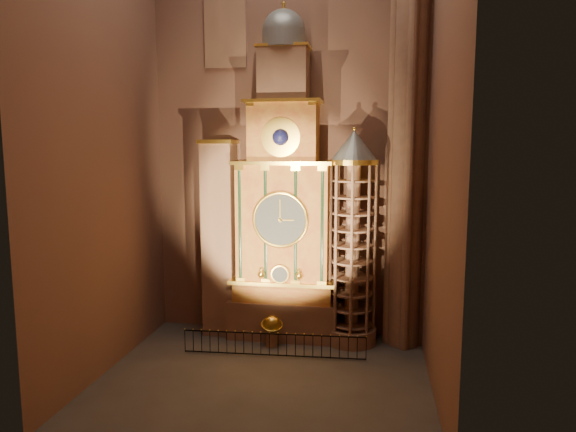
% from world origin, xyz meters
% --- Properties ---
extents(floor, '(14.00, 14.00, 0.00)m').
position_xyz_m(floor, '(0.00, 0.00, 0.00)').
color(floor, '#383330').
rests_on(floor, ground).
extents(wall_back, '(22.00, 0.00, 22.00)m').
position_xyz_m(wall_back, '(0.00, 6.00, 11.00)').
color(wall_back, brown).
rests_on(wall_back, floor).
extents(wall_left, '(0.00, 22.00, 22.00)m').
position_xyz_m(wall_left, '(-7.00, 0.00, 11.00)').
color(wall_left, brown).
rests_on(wall_left, floor).
extents(wall_right, '(0.00, 22.00, 22.00)m').
position_xyz_m(wall_right, '(7.00, 0.00, 11.00)').
color(wall_right, brown).
rests_on(wall_right, floor).
extents(astronomical_clock, '(5.60, 2.41, 16.70)m').
position_xyz_m(astronomical_clock, '(0.00, 4.96, 6.68)').
color(astronomical_clock, '#8C634C').
rests_on(astronomical_clock, floor).
extents(portrait_tower, '(1.80, 1.60, 10.20)m').
position_xyz_m(portrait_tower, '(-3.40, 4.98, 5.15)').
color(portrait_tower, '#8C634C').
rests_on(portrait_tower, floor).
extents(stair_turret, '(2.50, 2.50, 10.80)m').
position_xyz_m(stair_turret, '(3.50, 4.70, 5.27)').
color(stair_turret, '#8C634C').
rests_on(stair_turret, floor).
extents(gothic_pier, '(2.04, 2.04, 22.00)m').
position_xyz_m(gothic_pier, '(6.10, 5.00, 11.00)').
color(gothic_pier, '#8C634C').
rests_on(gothic_pier, floor).
extents(stained_glass_window, '(2.20, 0.14, 5.20)m').
position_xyz_m(stained_glass_window, '(-3.20, 5.92, 16.50)').
color(stained_glass_window, navy).
rests_on(stained_glass_window, wall_back).
extents(celestial_globe, '(1.33, 1.29, 1.55)m').
position_xyz_m(celestial_globe, '(-0.36, 3.57, 0.93)').
color(celestial_globe, '#8C634C').
rests_on(celestial_globe, floor).
extents(iron_railing, '(8.60, 0.47, 1.10)m').
position_xyz_m(iron_railing, '(-0.01, 2.22, 0.60)').
color(iron_railing, black).
rests_on(iron_railing, floor).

